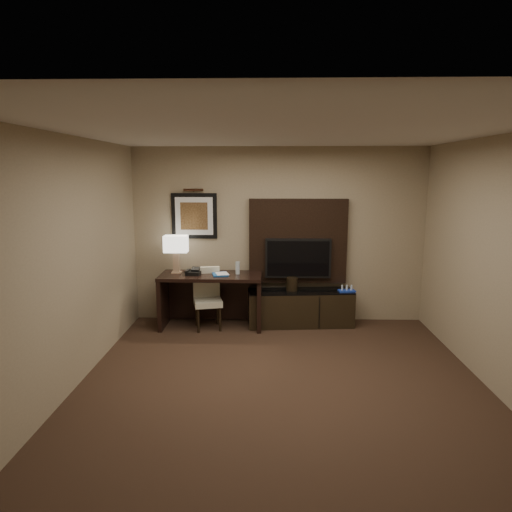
{
  "coord_description": "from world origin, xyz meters",
  "views": [
    {
      "loc": [
        -0.15,
        -4.52,
        2.31
      ],
      "look_at": [
        -0.33,
        1.8,
        1.15
      ],
      "focal_mm": 32.0,
      "sensor_mm": 36.0,
      "label": 1
    }
  ],
  "objects_px": {
    "tv": "(298,258)",
    "water_bottle": "(238,268)",
    "credenza": "(300,308)",
    "ice_bucket": "(292,284)",
    "minibar_tray": "(347,289)",
    "desk_phone": "(193,271)",
    "desk": "(211,301)",
    "desk_chair": "(208,301)",
    "table_lamp": "(176,256)"
  },
  "relations": [
    {
      "from": "credenza",
      "to": "water_bottle",
      "type": "relative_size",
      "value": 8.42
    },
    {
      "from": "credenza",
      "to": "ice_bucket",
      "type": "xyz_separation_m",
      "value": [
        -0.14,
        0.01,
        0.37
      ]
    },
    {
      "from": "water_bottle",
      "to": "ice_bucket",
      "type": "xyz_separation_m",
      "value": [
        0.82,
        0.08,
        -0.26
      ]
    },
    {
      "from": "water_bottle",
      "to": "desk",
      "type": "bearing_deg",
      "value": -174.72
    },
    {
      "from": "water_bottle",
      "to": "desk_phone",
      "type": "bearing_deg",
      "value": -174.81
    },
    {
      "from": "credenza",
      "to": "minibar_tray",
      "type": "height_order",
      "value": "minibar_tray"
    },
    {
      "from": "tv",
      "to": "table_lamp",
      "type": "relative_size",
      "value": 1.88
    },
    {
      "from": "tv",
      "to": "desk_chair",
      "type": "height_order",
      "value": "tv"
    },
    {
      "from": "desk_phone",
      "to": "minibar_tray",
      "type": "relative_size",
      "value": 0.84
    },
    {
      "from": "table_lamp",
      "to": "minibar_tray",
      "type": "xyz_separation_m",
      "value": [
        2.57,
        -0.03,
        -0.49
      ]
    },
    {
      "from": "desk",
      "to": "water_bottle",
      "type": "xyz_separation_m",
      "value": [
        0.4,
        0.04,
        0.5
      ]
    },
    {
      "from": "tv",
      "to": "minibar_tray",
      "type": "bearing_deg",
      "value": -13.07
    },
    {
      "from": "desk_chair",
      "to": "water_bottle",
      "type": "relative_size",
      "value": 4.43
    },
    {
      "from": "desk",
      "to": "table_lamp",
      "type": "height_order",
      "value": "table_lamp"
    },
    {
      "from": "desk_chair",
      "to": "minibar_tray",
      "type": "relative_size",
      "value": 3.37
    },
    {
      "from": "tv",
      "to": "water_bottle",
      "type": "bearing_deg",
      "value": -167.46
    },
    {
      "from": "desk_chair",
      "to": "minibar_tray",
      "type": "xyz_separation_m",
      "value": [
        2.08,
        0.16,
        0.17
      ]
    },
    {
      "from": "desk",
      "to": "credenza",
      "type": "height_order",
      "value": "desk"
    },
    {
      "from": "tv",
      "to": "desk_chair",
      "type": "bearing_deg",
      "value": -166.41
    },
    {
      "from": "desk_phone",
      "to": "minibar_tray",
      "type": "height_order",
      "value": "desk_phone"
    },
    {
      "from": "desk",
      "to": "minibar_tray",
      "type": "distance_m",
      "value": 2.05
    },
    {
      "from": "desk_phone",
      "to": "ice_bucket",
      "type": "distance_m",
      "value": 1.5
    },
    {
      "from": "desk",
      "to": "ice_bucket",
      "type": "bearing_deg",
      "value": 6.16
    },
    {
      "from": "credenza",
      "to": "desk_phone",
      "type": "relative_size",
      "value": 7.67
    },
    {
      "from": "credenza",
      "to": "minibar_tray",
      "type": "relative_size",
      "value": 6.41
    },
    {
      "from": "credenza",
      "to": "tv",
      "type": "height_order",
      "value": "tv"
    },
    {
      "from": "water_bottle",
      "to": "ice_bucket",
      "type": "bearing_deg",
      "value": 5.38
    },
    {
      "from": "desk",
      "to": "desk_chair",
      "type": "bearing_deg",
      "value": -114.35
    },
    {
      "from": "water_bottle",
      "to": "minibar_tray",
      "type": "relative_size",
      "value": 0.76
    },
    {
      "from": "tv",
      "to": "desk_phone",
      "type": "bearing_deg",
      "value": -170.5
    },
    {
      "from": "desk",
      "to": "desk_phone",
      "type": "relative_size",
      "value": 7.32
    },
    {
      "from": "minibar_tray",
      "to": "credenza",
      "type": "bearing_deg",
      "value": 177.57
    },
    {
      "from": "desk_phone",
      "to": "tv",
      "type": "bearing_deg",
      "value": 16.23
    },
    {
      "from": "ice_bucket",
      "to": "desk_chair",
      "type": "bearing_deg",
      "value": -170.93
    },
    {
      "from": "tv",
      "to": "ice_bucket",
      "type": "height_order",
      "value": "tv"
    },
    {
      "from": "credenza",
      "to": "ice_bucket",
      "type": "height_order",
      "value": "ice_bucket"
    },
    {
      "from": "desk_phone",
      "to": "water_bottle",
      "type": "relative_size",
      "value": 1.1
    },
    {
      "from": "credenza",
      "to": "desk",
      "type": "bearing_deg",
      "value": 179.62
    },
    {
      "from": "credenza",
      "to": "table_lamp",
      "type": "xyz_separation_m",
      "value": [
        -1.88,
        -0.0,
        0.8
      ]
    },
    {
      "from": "desk_phone",
      "to": "water_bottle",
      "type": "distance_m",
      "value": 0.66
    },
    {
      "from": "credenza",
      "to": "minibar_tray",
      "type": "bearing_deg",
      "value": -7.04
    },
    {
      "from": "table_lamp",
      "to": "ice_bucket",
      "type": "bearing_deg",
      "value": 0.54
    },
    {
      "from": "desk",
      "to": "desk_phone",
      "type": "height_order",
      "value": "desk_phone"
    },
    {
      "from": "tv",
      "to": "minibar_tray",
      "type": "xyz_separation_m",
      "value": [
        0.73,
        -0.17,
        -0.43
      ]
    },
    {
      "from": "ice_bucket",
      "to": "minibar_tray",
      "type": "height_order",
      "value": "ice_bucket"
    },
    {
      "from": "desk_chair",
      "to": "credenza",
      "type": "bearing_deg",
      "value": -5.73
    },
    {
      "from": "table_lamp",
      "to": "desk_phone",
      "type": "relative_size",
      "value": 2.57
    },
    {
      "from": "desk",
      "to": "desk_chair",
      "type": "xyz_separation_m",
      "value": [
        -0.04,
        -0.09,
        0.01
      ]
    },
    {
      "from": "ice_bucket",
      "to": "minibar_tray",
      "type": "xyz_separation_m",
      "value": [
        0.82,
        -0.04,
        -0.05
      ]
    },
    {
      "from": "desk_phone",
      "to": "ice_bucket",
      "type": "height_order",
      "value": "desk_phone"
    }
  ]
}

